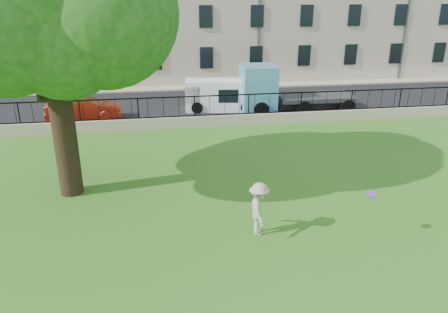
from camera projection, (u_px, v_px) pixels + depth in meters
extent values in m
plane|color=#3C731B|center=(234.00, 244.00, 12.93)|extent=(120.00, 120.00, 0.00)
cube|color=tan|center=(195.00, 121.00, 23.89)|extent=(50.00, 0.40, 0.60)
cube|color=black|center=(195.00, 116.00, 23.77)|extent=(50.00, 0.05, 0.06)
cube|color=black|center=(194.00, 96.00, 23.39)|extent=(50.00, 0.05, 0.06)
cube|color=black|center=(188.00, 106.00, 28.33)|extent=(60.00, 9.00, 0.01)
cube|color=tan|center=(183.00, 88.00, 33.10)|extent=(60.00, 1.40, 0.12)
cylinder|color=black|center=(65.00, 135.00, 15.42)|extent=(0.82, 0.82, 4.51)
sphere|color=#1B4913|center=(103.00, 14.00, 13.48)|extent=(4.71, 4.71, 4.71)
sphere|color=#1B4913|center=(1.00, 2.00, 14.35)|extent=(5.08, 5.08, 5.08)
imported|color=#B8B395|center=(259.00, 209.00, 13.18)|extent=(0.76, 1.17, 1.70)
cylinder|color=#7326D8|center=(371.00, 194.00, 12.69)|extent=(0.28, 0.29, 0.12)
imported|color=#B32A16|center=(84.00, 108.00, 25.06)|extent=(4.23, 1.63, 1.38)
cube|color=white|center=(221.00, 95.00, 27.09)|extent=(4.60, 2.28, 1.85)
cube|color=#539EC4|center=(297.00, 88.00, 26.65)|extent=(6.88, 2.68, 2.85)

